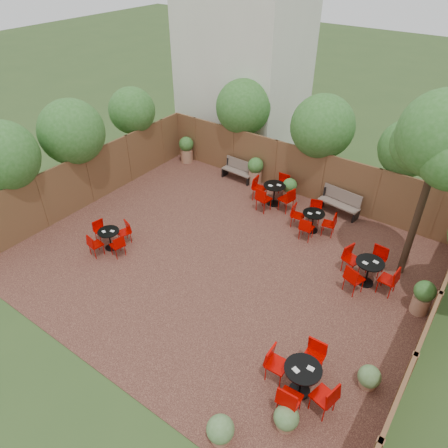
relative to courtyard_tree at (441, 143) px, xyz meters
The scene contains 13 objects.
ground 6.93m from the courtyard_tree, 150.41° to the right, with size 80.00×80.00×0.00m, color #354F23.
courtyard_paving 6.92m from the courtyard_tree, 150.41° to the right, with size 12.00×10.00×0.02m, color #331815.
fence_back 6.20m from the courtyard_tree, 154.20° to the left, with size 12.00×0.08×2.00m, color brown.
fence_left 11.56m from the courtyard_tree, 165.91° to the right, with size 0.08×10.00×2.00m, color brown.
fence_right 4.40m from the courtyard_tree, 65.27° to the right, with size 0.08×10.00×2.00m, color brown.
neighbour_building 10.67m from the courtyard_tree, 150.21° to the left, with size 5.00×4.00×8.00m, color silver.
overhang_foliage 7.07m from the courtyard_tree, behind, with size 15.46×10.46×2.33m.
courtyard_tree is the anchor object (origin of this frame).
park_bench_left 8.38m from the courtyard_tree, 165.12° to the left, with size 1.39×0.51×0.84m.
park_bench_right 5.06m from the courtyard_tree, 145.50° to the left, with size 1.55×0.67×0.93m.
bistro_tables 5.20m from the courtyard_tree, 150.29° to the right, with size 8.96×8.18×0.94m.
planters 6.80m from the courtyard_tree, 168.16° to the left, with size 11.48×3.94×1.16m.
low_shrubs 7.31m from the courtyard_tree, 95.21° to the right, with size 2.55×3.49×0.62m.
Camera 1 is at (5.97, -8.19, 8.54)m, focal length 33.53 mm.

